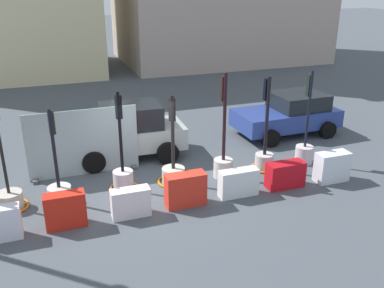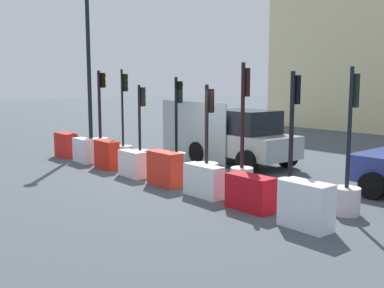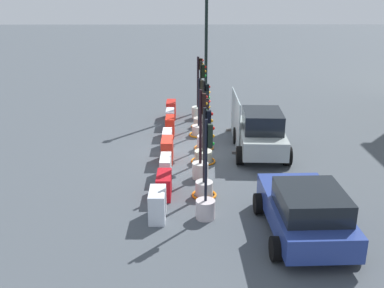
# 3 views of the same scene
# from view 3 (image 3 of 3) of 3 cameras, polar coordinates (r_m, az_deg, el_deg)

# --- Properties ---
(ground_plane) EXTENTS (120.00, 120.00, 0.00)m
(ground_plane) POSITION_cam_3_polar(r_m,az_deg,el_deg) (18.51, 0.84, -1.24)
(ground_plane) COLOR #464D54
(traffic_light_0) EXTENTS (0.62, 0.62, 3.16)m
(traffic_light_0) POSITION_cam_3_polar(r_m,az_deg,el_deg) (23.21, 0.77, 4.80)
(traffic_light_0) COLOR silver
(traffic_light_0) RESTS_ON ground_plane
(traffic_light_1) EXTENTS (0.91, 0.91, 3.18)m
(traffic_light_1) POSITION_cam_3_polar(r_m,az_deg,el_deg) (21.82, 1.09, 3.30)
(traffic_light_1) COLOR #BCB4A8
(traffic_light_1) RESTS_ON ground_plane
(traffic_light_2) EXTENTS (0.90, 0.90, 2.64)m
(traffic_light_2) POSITION_cam_3_polar(r_m,az_deg,el_deg) (20.64, 0.88, 2.14)
(traffic_light_2) COLOR beige
(traffic_light_2) RESTS_ON ground_plane
(traffic_light_3) EXTENTS (0.83, 0.83, 2.88)m
(traffic_light_3) POSITION_cam_3_polar(r_m,az_deg,el_deg) (18.94, 1.53, 0.73)
(traffic_light_3) COLOR silver
(traffic_light_3) RESTS_ON ground_plane
(traffic_light_4) EXTENTS (0.96, 0.96, 2.67)m
(traffic_light_4) POSITION_cam_3_polar(r_m,az_deg,el_deg) (17.56, 1.45, -1.02)
(traffic_light_4) COLOR #B6BAA2
(traffic_light_4) RESTS_ON ground_plane
(traffic_light_5) EXTENTS (0.58, 0.58, 3.22)m
(traffic_light_5) POSITION_cam_3_polar(r_m,az_deg,el_deg) (16.04, 1.07, -2.19)
(traffic_light_5) COLOR beige
(traffic_light_5) RESTS_ON ground_plane
(traffic_light_6) EXTENTS (0.82, 0.82, 2.99)m
(traffic_light_6) POSITION_cam_3_polar(r_m,az_deg,el_deg) (14.74, 1.58, -4.69)
(traffic_light_6) COLOR beige
(traffic_light_6) RESTS_ON ground_plane
(traffic_light_7) EXTENTS (0.57, 0.57, 3.05)m
(traffic_light_7) POSITION_cam_3_polar(r_m,az_deg,el_deg) (13.40, 1.75, -7.14)
(traffic_light_7) COLOR beige
(traffic_light_7) RESTS_ON ground_plane
(construction_barrier_0) EXTENTS (1.04, 0.47, 0.89)m
(construction_barrier_0) POSITION_cam_3_polar(r_m,az_deg,el_deg) (23.35, -2.64, 4.34)
(construction_barrier_0) COLOR red
(construction_barrier_0) RESTS_ON ground_plane
(construction_barrier_1) EXTENTS (0.97, 0.38, 0.82)m
(construction_barrier_1) POSITION_cam_3_polar(r_m,az_deg,el_deg) (22.00, -2.77, 3.28)
(construction_barrier_1) COLOR silver
(construction_barrier_1) RESTS_ON ground_plane
(construction_barrier_2) EXTENTS (0.98, 0.39, 0.89)m
(construction_barrier_2) POSITION_cam_3_polar(r_m,az_deg,el_deg) (20.56, -2.78, 2.21)
(construction_barrier_2) COLOR red
(construction_barrier_2) RESTS_ON ground_plane
(construction_barrier_3) EXTENTS (0.99, 0.38, 0.76)m
(construction_barrier_3) POSITION_cam_3_polar(r_m,az_deg,el_deg) (19.08, -3.13, 0.59)
(construction_barrier_3) COLOR white
(construction_barrier_3) RESTS_ON ground_plane
(construction_barrier_4) EXTENTS (1.07, 0.45, 0.91)m
(construction_barrier_4) POSITION_cam_3_polar(r_m,az_deg,el_deg) (17.64, -3.13, -0.77)
(construction_barrier_4) COLOR red
(construction_barrier_4) RESTS_ON ground_plane
(construction_barrier_5) EXTENTS (1.11, 0.38, 0.77)m
(construction_barrier_5) POSITION_cam_3_polar(r_m,az_deg,el_deg) (16.22, -3.34, -2.92)
(construction_barrier_5) COLOR white
(construction_barrier_5) RESTS_ON ground_plane
(construction_barrier_6) EXTENTS (1.11, 0.47, 0.76)m
(construction_barrier_6) POSITION_cam_3_polar(r_m,az_deg,el_deg) (14.85, -3.54, -5.17)
(construction_barrier_6) COLOR red
(construction_barrier_6) RESTS_ON ground_plane
(construction_barrier_7) EXTENTS (1.00, 0.48, 0.90)m
(construction_barrier_7) POSITION_cam_3_polar(r_m,az_deg,el_deg) (13.46, -4.37, -7.62)
(construction_barrier_7) COLOR silver
(construction_barrier_7) RESTS_ON ground_plane
(car_blue_estate) EXTENTS (4.03, 2.38, 1.56)m
(car_blue_estate) POSITION_cam_3_polar(r_m,az_deg,el_deg) (12.77, 14.09, -8.11)
(car_blue_estate) COLOR navy
(car_blue_estate) RESTS_ON ground_plane
(car_silver_hatchback) EXTENTS (3.90, 2.23, 1.83)m
(car_silver_hatchback) POSITION_cam_3_polar(r_m,az_deg,el_deg) (18.42, 8.71, 1.41)
(car_silver_hatchback) COLOR #A4B0AF
(car_silver_hatchback) RESTS_ON ground_plane
(street_lamp_post) EXTENTS (0.36, 0.36, 7.14)m
(street_lamp_post) POSITION_cam_3_polar(r_m,az_deg,el_deg) (24.23, 1.80, 13.79)
(street_lamp_post) COLOR black
(street_lamp_post) RESTS_ON ground_plane
(site_fence_panel) EXTENTS (3.32, 0.50, 2.08)m
(site_fence_panel) POSITION_cam_3_polar(r_m,az_deg,el_deg) (19.73, 5.47, 3.02)
(site_fence_panel) COLOR #92A6AC
(site_fence_panel) RESTS_ON ground_plane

